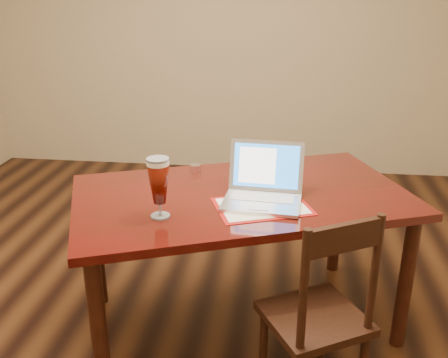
# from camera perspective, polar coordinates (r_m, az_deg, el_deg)

# --- Properties ---
(ground) EXTENTS (5.00, 5.00, 0.00)m
(ground) POSITION_cam_1_polar(r_m,az_deg,el_deg) (2.92, -7.39, -15.24)
(ground) COLOR black
(ground) RESTS_ON ground
(dining_table) EXTENTS (1.86, 1.45, 1.04)m
(dining_table) POSITION_cam_1_polar(r_m,az_deg,el_deg) (2.51, 1.88, -3.42)
(dining_table) COLOR #470A09
(dining_table) RESTS_ON ground
(dining_chair) EXTENTS (0.53, 0.52, 0.93)m
(dining_chair) POSITION_cam_1_polar(r_m,az_deg,el_deg) (2.20, 10.80, -15.16)
(dining_chair) COLOR black
(dining_chair) RESTS_ON ground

